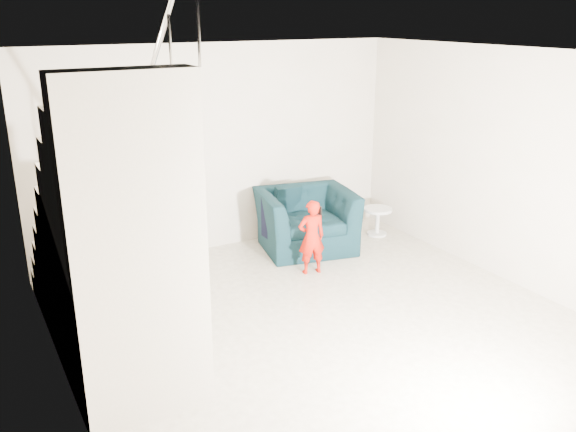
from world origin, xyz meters
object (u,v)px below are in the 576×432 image
(toddler, at_px, (312,237))
(staircase, at_px, (112,264))
(side_table, at_px, (378,217))
(armchair, at_px, (306,220))

(toddler, distance_m, staircase, 2.73)
(side_table, bearing_deg, staircase, -160.08)
(toddler, bearing_deg, staircase, 27.69)
(toddler, xyz_separation_m, side_table, (1.53, 0.68, -0.20))
(armchair, height_order, toddler, toddler)
(side_table, xyz_separation_m, staircase, (-4.09, -1.48, 0.68))
(armchair, height_order, staircase, staircase)
(toddler, bearing_deg, side_table, -145.83)
(armchair, height_order, side_table, armchair)
(armchair, distance_m, staircase, 3.36)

